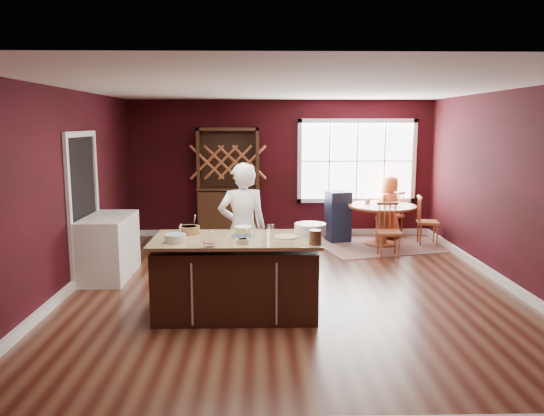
{
  "coord_description": "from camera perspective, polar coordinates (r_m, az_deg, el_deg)",
  "views": [
    {
      "loc": [
        -0.42,
        -7.02,
        2.24
      ],
      "look_at": [
        -0.25,
        0.41,
        1.05
      ],
      "focal_mm": 35.0,
      "sensor_mm": 36.0,
      "label": 1
    }
  ],
  "objects": [
    {
      "name": "window",
      "position": [
        10.69,
        9.1,
        5.01
      ],
      "size": [
        2.36,
        0.1,
        1.66
      ],
      "primitive_type": null,
      "color": "white",
      "rests_on": "room_shell"
    },
    {
      "name": "washer",
      "position": [
        7.84,
        -17.77,
        -4.52
      ],
      "size": [
        0.63,
        0.61,
        0.91
      ],
      "primitive_type": "cube",
      "color": "white",
      "rests_on": "ground"
    },
    {
      "name": "high_chair",
      "position": [
        10.2,
        7.11,
        -0.78
      ],
      "size": [
        0.49,
        0.49,
        1.01
      ],
      "primitive_type": null,
      "rotation": [
        0.0,
        0.0,
        0.23
      ],
      "color": "black",
      "rests_on": "ground"
    },
    {
      "name": "bowl_yellow",
      "position": [
        6.47,
        -8.88,
        -2.36
      ],
      "size": [
        0.25,
        0.25,
        0.09
      ],
      "primitive_type": "cylinder",
      "color": "brown",
      "rests_on": "kitchen_island"
    },
    {
      "name": "bowl_pink",
      "position": [
        5.79,
        -6.83,
        -3.89
      ],
      "size": [
        0.14,
        0.14,
        0.05
      ],
      "primitive_type": "cylinder",
      "color": "white",
      "rests_on": "kitchen_island"
    },
    {
      "name": "rug",
      "position": [
        10.11,
        11.62,
        -3.86
      ],
      "size": [
        2.67,
        2.29,
        0.01
      ],
      "primitive_type": "cube",
      "rotation": [
        0.0,
        0.0,
        0.25
      ],
      "color": "brown",
      "rests_on": "ground"
    },
    {
      "name": "dryer",
      "position": [
        8.44,
        -16.55,
        -3.52
      ],
      "size": [
        0.62,
        0.6,
        0.9
      ],
      "primitive_type": "cube",
      "color": "white",
      "rests_on": "ground"
    },
    {
      "name": "baker",
      "position": [
        6.95,
        -3.19,
        -2.28
      ],
      "size": [
        0.7,
        0.53,
        1.74
      ],
      "primitive_type": "imported",
      "rotation": [
        0.0,
        0.0,
        3.33
      ],
      "color": "white",
      "rests_on": "ground"
    },
    {
      "name": "chair_south",
      "position": [
        9.17,
        12.46,
        -2.31
      ],
      "size": [
        0.39,
        0.38,
        0.92
      ],
      "primitive_type": null,
      "rotation": [
        0.0,
        0.0,
        -0.02
      ],
      "color": "brown",
      "rests_on": "ground"
    },
    {
      "name": "stoneware_crock",
      "position": [
        5.85,
        4.67,
        -3.16
      ],
      "size": [
        0.13,
        0.13,
        0.16
      ],
      "primitive_type": "cylinder",
      "color": "brown",
      "rests_on": "kitchen_island"
    },
    {
      "name": "doorway",
      "position": [
        8.13,
        -19.56,
        -0.03
      ],
      "size": [
        0.08,
        1.26,
        2.13
      ],
      "primitive_type": null,
      "color": "white",
      "rests_on": "room_shell"
    },
    {
      "name": "dining_table",
      "position": [
        10.0,
        11.72,
        -0.91
      ],
      "size": [
        1.24,
        1.24,
        0.75
      ],
      "color": "brown",
      "rests_on": "ground"
    },
    {
      "name": "hutch",
      "position": [
        10.32,
        -4.67,
        2.62
      ],
      "size": [
        1.18,
        0.49,
        2.16
      ],
      "primitive_type": "cube",
      "color": "black",
      "rests_on": "ground"
    },
    {
      "name": "chair_east",
      "position": [
        10.28,
        16.43,
        -1.24
      ],
      "size": [
        0.42,
        0.43,
        0.92
      ],
      "primitive_type": null,
      "rotation": [
        0.0,
        0.0,
        1.44
      ],
      "color": "brown",
      "rests_on": "ground"
    },
    {
      "name": "white_tub",
      "position": [
        6.39,
        4.13,
        -2.26
      ],
      "size": [
        0.38,
        0.38,
        0.13
      ],
      "primitive_type": "cylinder",
      "color": "silver",
      "rests_on": "kitchen_island"
    },
    {
      "name": "drinking_glass",
      "position": [
        6.17,
        -0.14,
        -2.5
      ],
      "size": [
        0.08,
        0.08,
        0.16
      ],
      "primitive_type": "cylinder",
      "color": "white",
      "rests_on": "kitchen_island"
    },
    {
      "name": "table_cup",
      "position": [
        10.11,
        10.23,
        0.74
      ],
      "size": [
        0.13,
        0.13,
        0.09
      ],
      "primitive_type": "imported",
      "rotation": [
        0.0,
        0.0,
        -0.14
      ],
      "color": "beige",
      "rests_on": "dining_table"
    },
    {
      "name": "dinner_plate",
      "position": [
        6.19,
        1.51,
        -3.13
      ],
      "size": [
        0.28,
        0.28,
        0.02
      ],
      "primitive_type": "cylinder",
      "color": "#EEE9C0",
      "rests_on": "kitchen_island"
    },
    {
      "name": "seated_woman",
      "position": [
        10.56,
        12.54,
        0.05
      ],
      "size": [
        0.72,
        0.68,
        1.24
      ],
      "primitive_type": "imported",
      "rotation": [
        0.0,
        0.0,
        3.8
      ],
      "color": "#CA5C2D",
      "rests_on": "ground"
    },
    {
      "name": "bowl_olive",
      "position": [
        5.9,
        -3.17,
        -3.58
      ],
      "size": [
        0.14,
        0.14,
        0.05
      ],
      "primitive_type": "cylinder",
      "color": "beige",
      "rests_on": "kitchen_island"
    },
    {
      "name": "table_plate",
      "position": [
        9.88,
        13.1,
        0.22
      ],
      "size": [
        0.19,
        0.19,
        0.01
      ],
      "primitive_type": "cylinder",
      "color": "beige",
      "rests_on": "dining_table"
    },
    {
      "name": "kitchen_island",
      "position": [
        6.31,
        -3.87,
        -7.5
      ],
      "size": [
        1.94,
        1.01,
        0.92
      ],
      "color": "#312014",
      "rests_on": "ground"
    },
    {
      "name": "room_shell",
      "position": [
        7.09,
        2.12,
        1.88
      ],
      "size": [
        7.0,
        7.0,
        7.0
      ],
      "color": "brown",
      "rests_on": "ground"
    },
    {
      "name": "chair_north",
      "position": [
        10.87,
        12.72,
        -0.56
      ],
      "size": [
        0.52,
        0.51,
        0.92
      ],
      "primitive_type": null,
      "rotation": [
        0.0,
        0.0,
        3.67
      ],
      "color": "brown",
      "rests_on": "ground"
    },
    {
      "name": "bowl_blue",
      "position": [
        6.05,
        -10.36,
        -3.22
      ],
      "size": [
        0.23,
        0.23,
        0.09
      ],
      "primitive_type": "cylinder",
      "color": "white",
      "rests_on": "kitchen_island"
    },
    {
      "name": "toddler",
      "position": [
        10.16,
        7.2,
        0.94
      ],
      "size": [
        0.18,
        0.14,
        0.26
      ],
      "primitive_type": null,
      "color": "#8CA5BF",
      "rests_on": "high_chair"
    },
    {
      "name": "layer_cake",
      "position": [
        6.27,
        -3.13,
        -2.54
      ],
      "size": [
        0.28,
        0.28,
        0.11
      ],
      "primitive_type": null,
      "color": "white",
      "rests_on": "kitchen_island"
    }
  ]
}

